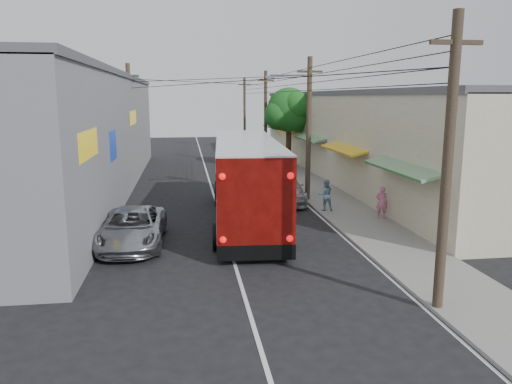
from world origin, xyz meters
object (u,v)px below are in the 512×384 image
at_px(parked_car_mid, 267,164).
at_px(pedestrian_far, 326,195).
at_px(jeepney, 132,228).
at_px(pedestrian_near, 382,202).
at_px(coach_bus, 246,179).
at_px(parked_car_far, 249,152).
at_px(parked_suv, 283,188).

xyz_separation_m(parked_car_mid, pedestrian_far, (0.80, -13.50, 0.19)).
distance_m(jeepney, pedestrian_near, 11.68).
relative_size(coach_bus, parked_car_mid, 3.14).
height_order(parked_car_far, pedestrian_far, pedestrian_far).
distance_m(parked_car_mid, pedestrian_near, 15.79).
height_order(parked_car_far, pedestrian_near, pedestrian_near).
relative_size(jeepney, pedestrian_far, 3.27).
bearing_deg(parked_car_far, parked_car_mid, -88.44).
relative_size(parked_car_mid, pedestrian_near, 2.79).
bearing_deg(parked_car_far, jeepney, -106.60).
bearing_deg(jeepney, pedestrian_near, 13.94).
bearing_deg(pedestrian_near, pedestrian_far, -23.05).
xyz_separation_m(parked_suv, parked_car_mid, (0.80, 10.51, -0.03)).
distance_m(parked_car_far, pedestrian_far, 22.68).
distance_m(coach_bus, parked_car_far, 23.81).
xyz_separation_m(jeepney, pedestrian_far, (9.20, 4.53, 0.19)).
bearing_deg(parked_suv, coach_bus, -118.85).
height_order(parked_car_mid, parked_car_far, parked_car_mid).
bearing_deg(jeepney, parked_car_mid, 66.45).
xyz_separation_m(parked_suv, pedestrian_near, (3.80, -4.99, 0.13)).
height_order(jeepney, pedestrian_near, pedestrian_near).
relative_size(parked_suv, parked_car_far, 1.32).
bearing_deg(pedestrian_far, parked_suv, -59.12).
xyz_separation_m(coach_bus, parked_car_far, (3.16, 23.56, -1.35)).
bearing_deg(parked_car_far, parked_suv, -91.53).
relative_size(coach_bus, parked_car_far, 3.39).
distance_m(parked_car_far, pedestrian_near, 24.87).
relative_size(parked_car_far, pedestrian_far, 2.47).
height_order(coach_bus, pedestrian_near, coach_bus).
distance_m(jeepney, parked_car_mid, 19.89).
bearing_deg(coach_bus, parked_suv, 60.30).
bearing_deg(parked_suv, pedestrian_near, -47.84).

